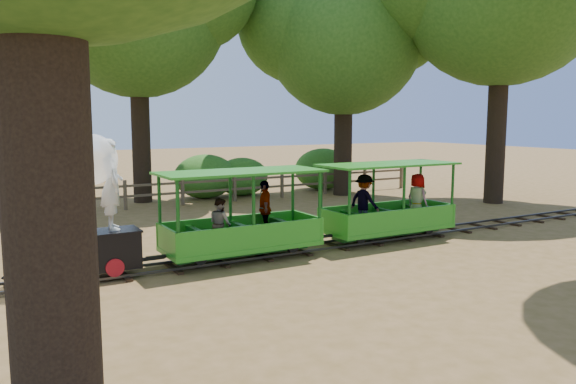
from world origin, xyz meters
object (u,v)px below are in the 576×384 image
locomotive (70,197)px  carriage_front (243,224)px  fence (209,187)px  carriage_rear (387,207)px

locomotive → carriage_front: size_ratio=0.79×
carriage_front → fence: (2.40, 7.97, -0.20)m
locomotive → fence: (5.90, 7.93, -1.02)m
carriage_front → carriage_rear: (3.93, -0.04, 0.05)m
locomotive → carriage_front: 3.60m
locomotive → carriage_rear: locomotive is taller
locomotive → carriage_front: (3.50, -0.04, -0.82)m
carriage_rear → fence: (-1.53, 8.00, -0.25)m
fence → locomotive: bearing=-126.7°
locomotive → fence: 9.93m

